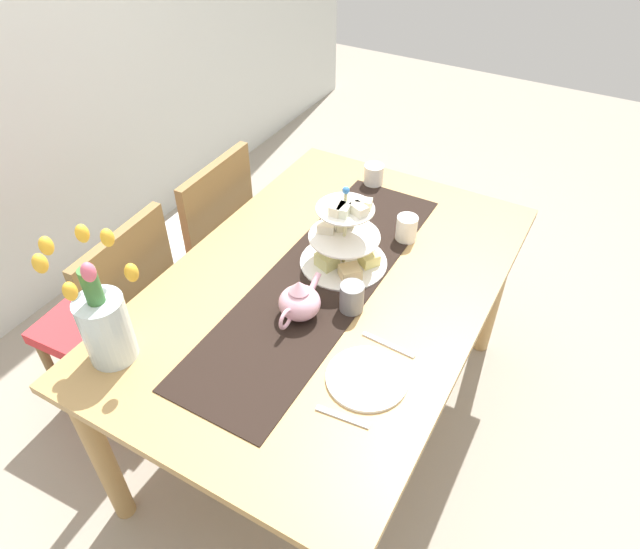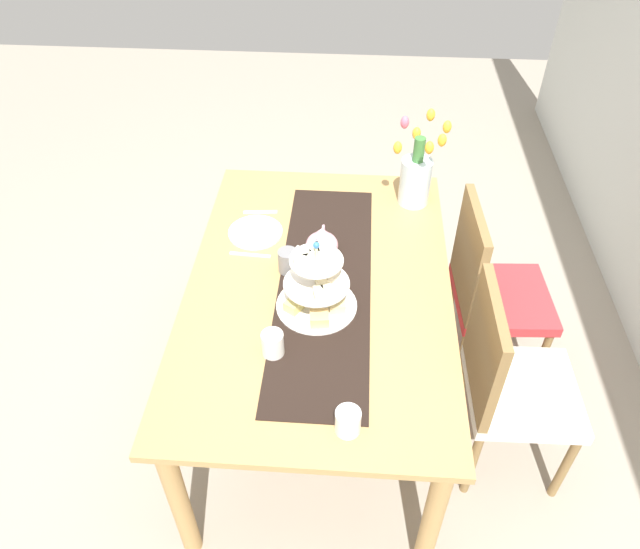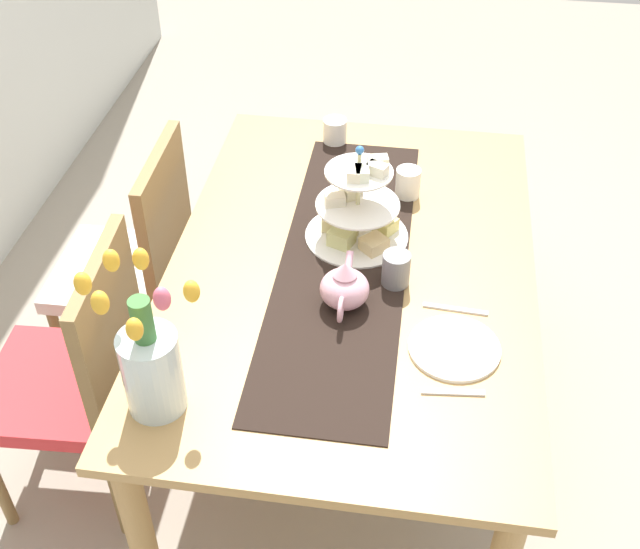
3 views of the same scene
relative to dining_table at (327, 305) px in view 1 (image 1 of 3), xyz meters
The scene contains 14 objects.
ground_plane 0.65m from the dining_table, ahead, with size 8.00×8.00×0.00m, color gray.
dining_table is the anchor object (origin of this frame).
chair_left 0.81m from the dining_table, 111.88° to the left, with size 0.44×0.44×0.91m.
chair_right 0.78m from the dining_table, 73.48° to the left, with size 0.43×0.43×0.91m.
table_runner 0.11m from the dining_table, 90.00° to the left, with size 1.25×0.35×0.00m, color black.
tiered_cake_stand 0.23m from the dining_table, ahead, with size 0.30×0.30×0.30m.
teapot 0.24m from the dining_table, behind, with size 0.24×0.13×0.14m.
tulip_vase 0.73m from the dining_table, 146.16° to the left, with size 0.23×0.24×0.41m.
cream_jug 0.67m from the dining_table, 11.85° to the left, with size 0.08×0.08×0.09m, color white.
dinner_plate_left 0.43m from the dining_table, 135.69° to the right, with size 0.23×0.23×0.01m, color white.
fork_left 0.54m from the dining_table, 146.70° to the right, with size 0.02×0.15×0.01m, color silver.
knife_left 0.35m from the dining_table, 117.78° to the right, with size 0.01×0.17×0.01m, color silver.
mug_grey 0.21m from the dining_table, 119.36° to the right, with size 0.08×0.08×0.10m, color slate.
mug_white_text 0.40m from the dining_table, 20.50° to the right, with size 0.08×0.08×0.10m, color white.
Camera 1 is at (-1.24, -0.68, 2.01)m, focal length 32.05 mm.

